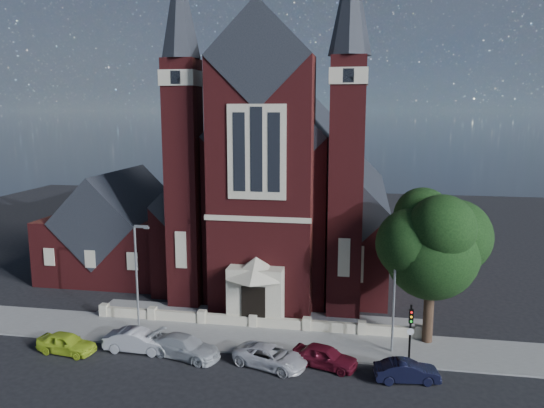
{
  "coord_description": "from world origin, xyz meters",
  "views": [
    {
      "loc": [
        7.84,
        -30.16,
        16.0
      ],
      "look_at": [
        0.43,
        12.0,
        8.46
      ],
      "focal_mm": 35.0,
      "sensor_mm": 36.0,
      "label": 1
    }
  ],
  "objects_px": {
    "street_tree": "(434,247)",
    "traffic_signal": "(411,327)",
    "parish_hall": "(120,233)",
    "street_lamp_left": "(138,273)",
    "church": "(286,188)",
    "car_silver_a": "(138,341)",
    "car_white_suv": "(271,357)",
    "car_navy": "(407,371)",
    "street_lamp_right": "(396,287)",
    "car_lime_van": "(67,343)",
    "car_dark_red": "(325,356)",
    "car_silver_b": "(185,347)"
  },
  "relations": [
    {
      "from": "church",
      "to": "car_white_suv",
      "type": "xyz_separation_m",
      "value": [
        2.33,
        -22.26,
        -7.52
      ]
    },
    {
      "from": "car_lime_van",
      "to": "car_navy",
      "type": "bearing_deg",
      "value": -82.26
    },
    {
      "from": "parish_hall",
      "to": "street_lamp_right",
      "type": "relative_size",
      "value": 1.51
    },
    {
      "from": "street_lamp_right",
      "to": "car_navy",
      "type": "relative_size",
      "value": 2.09
    },
    {
      "from": "street_lamp_right",
      "to": "church",
      "type": "bearing_deg",
      "value": 118.04
    },
    {
      "from": "parish_hall",
      "to": "car_navy",
      "type": "bearing_deg",
      "value": -33.63
    },
    {
      "from": "car_silver_b",
      "to": "street_lamp_right",
      "type": "bearing_deg",
      "value": -61.83
    },
    {
      "from": "car_silver_b",
      "to": "car_dark_red",
      "type": "xyz_separation_m",
      "value": [
        9.16,
        0.22,
        -0.0
      ]
    },
    {
      "from": "church",
      "to": "traffic_signal",
      "type": "distance_m",
      "value": 23.94
    },
    {
      "from": "street_lamp_right",
      "to": "car_lime_van",
      "type": "distance_m",
      "value": 22.23
    },
    {
      "from": "street_tree",
      "to": "car_silver_b",
      "type": "bearing_deg",
      "value": -163.63
    },
    {
      "from": "street_lamp_right",
      "to": "car_silver_b",
      "type": "distance_m",
      "value": 14.39
    },
    {
      "from": "street_tree",
      "to": "car_dark_red",
      "type": "relative_size",
      "value": 2.58
    },
    {
      "from": "street_lamp_right",
      "to": "car_silver_a",
      "type": "bearing_deg",
      "value": -170.93
    },
    {
      "from": "church",
      "to": "traffic_signal",
      "type": "xyz_separation_m",
      "value": [
        11.0,
        -20.52,
        -5.6
      ]
    },
    {
      "from": "street_lamp_right",
      "to": "car_silver_a",
      "type": "xyz_separation_m",
      "value": [
        -16.97,
        -2.71,
        -3.86
      ]
    },
    {
      "from": "street_tree",
      "to": "church",
      "type": "bearing_deg",
      "value": 126.17
    },
    {
      "from": "car_lime_van",
      "to": "car_silver_a",
      "type": "relative_size",
      "value": 0.9
    },
    {
      "from": "parish_hall",
      "to": "traffic_signal",
      "type": "height_order",
      "value": "parish_hall"
    },
    {
      "from": "car_silver_b",
      "to": "traffic_signal",
      "type": "bearing_deg",
      "value": -68.7
    },
    {
      "from": "car_silver_a",
      "to": "car_silver_b",
      "type": "distance_m",
      "value": 3.46
    },
    {
      "from": "street_lamp_left",
      "to": "traffic_signal",
      "type": "relative_size",
      "value": 2.02
    },
    {
      "from": "street_tree",
      "to": "car_silver_a",
      "type": "distance_m",
      "value": 20.92
    },
    {
      "from": "church",
      "to": "street_lamp_left",
      "type": "height_order",
      "value": "church"
    },
    {
      "from": "car_silver_b",
      "to": "street_lamp_left",
      "type": "bearing_deg",
      "value": 71.81
    },
    {
      "from": "street_lamp_left",
      "to": "car_dark_red",
      "type": "bearing_deg",
      "value": -11.51
    },
    {
      "from": "car_navy",
      "to": "car_lime_van",
      "type": "bearing_deg",
      "value": 81.73
    },
    {
      "from": "church",
      "to": "car_silver_a",
      "type": "distance_m",
      "value": 23.91
    },
    {
      "from": "car_white_suv",
      "to": "car_navy",
      "type": "xyz_separation_m",
      "value": [
        8.37,
        -0.44,
        -0.02
      ]
    },
    {
      "from": "car_dark_red",
      "to": "car_silver_b",
      "type": "bearing_deg",
      "value": 108.64
    },
    {
      "from": "car_silver_a",
      "to": "street_lamp_left",
      "type": "bearing_deg",
      "value": 21.47
    },
    {
      "from": "car_lime_van",
      "to": "car_silver_b",
      "type": "distance_m",
      "value": 8.07
    },
    {
      "from": "traffic_signal",
      "to": "car_lime_van",
      "type": "height_order",
      "value": "traffic_signal"
    },
    {
      "from": "street_tree",
      "to": "traffic_signal",
      "type": "xyz_separation_m",
      "value": [
        -1.6,
        -3.28,
        -4.38
      ]
    },
    {
      "from": "car_silver_b",
      "to": "car_navy",
      "type": "relative_size",
      "value": 1.26
    },
    {
      "from": "car_lime_van",
      "to": "street_lamp_right",
      "type": "bearing_deg",
      "value": -72.38
    },
    {
      "from": "parish_hall",
      "to": "car_dark_red",
      "type": "relative_size",
      "value": 2.94
    },
    {
      "from": "car_navy",
      "to": "street_lamp_right",
      "type": "bearing_deg",
      "value": 0.76
    },
    {
      "from": "church",
      "to": "street_tree",
      "type": "xyz_separation_m",
      "value": [
        12.6,
        -17.23,
        -1.23
      ]
    },
    {
      "from": "street_lamp_left",
      "to": "car_navy",
      "type": "distance_m",
      "value": 19.39
    },
    {
      "from": "car_silver_a",
      "to": "car_dark_red",
      "type": "bearing_deg",
      "value": -89.69
    },
    {
      "from": "car_white_suv",
      "to": "car_navy",
      "type": "bearing_deg",
      "value": -74.56
    },
    {
      "from": "church",
      "to": "parish_hall",
      "type": "bearing_deg",
      "value": -162.84
    },
    {
      "from": "parish_hall",
      "to": "car_dark_red",
      "type": "xyz_separation_m",
      "value": [
        21.73,
        -16.78,
        -3.3
      ]
    },
    {
      "from": "parish_hall",
      "to": "street_lamp_left",
      "type": "bearing_deg",
      "value": -59.98
    },
    {
      "from": "parish_hall",
      "to": "street_lamp_right",
      "type": "height_order",
      "value": "parish_hall"
    },
    {
      "from": "car_silver_a",
      "to": "parish_hall",
      "type": "bearing_deg",
      "value": 29.26
    },
    {
      "from": "street_lamp_left",
      "to": "car_white_suv",
      "type": "bearing_deg",
      "value": -17.93
    },
    {
      "from": "street_tree",
      "to": "traffic_signal",
      "type": "distance_m",
      "value": 5.7
    },
    {
      "from": "street_lamp_right",
      "to": "car_silver_b",
      "type": "relative_size",
      "value": 1.65
    }
  ]
}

